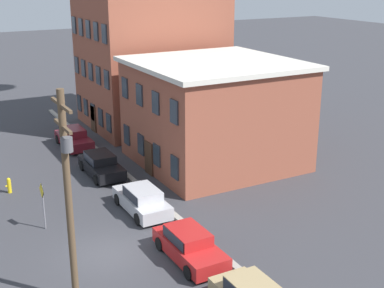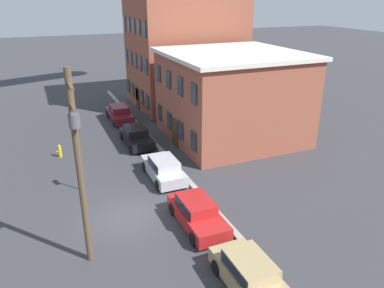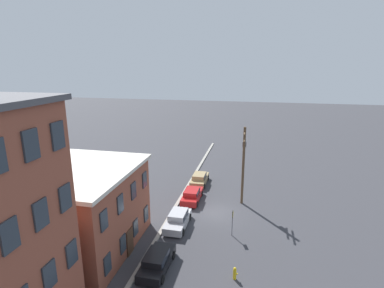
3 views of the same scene
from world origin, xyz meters
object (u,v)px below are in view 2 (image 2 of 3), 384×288
Objects in this scene: utility_pole at (79,161)px; fire_hydrant at (60,151)px; car_red at (197,212)px; car_maroon at (120,113)px; car_black at (136,136)px; caution_sign at (78,165)px; car_silver at (164,168)px; car_tan at (251,275)px.

fire_hydrant is at bearing -179.04° from utility_pole.
car_red is 4.58× the size of fire_hydrant.
car_maroon is 6.53m from car_black.
car_black is 7.94m from caution_sign.
utility_pole reaches higher than caution_sign.
car_silver is 1.71× the size of caution_sign.
car_silver is at bearing -0.34° from car_maroon.
car_maroon is at bearing 178.66° from car_black.
fire_hydrant is (0.20, -5.87, -0.27)m from car_black.
car_red reaches higher than fire_hydrant.
car_black reaches higher than fire_hydrant.
car_silver reaches higher than fire_hydrant.
utility_pole is at bearing 0.96° from fire_hydrant.
caution_sign reaches higher than car_maroon.
car_tan reaches higher than fire_hydrant.
car_red is 8.14m from caution_sign.
caution_sign is at bearing -155.30° from car_tan.
car_black is 1.00× the size of car_tan.
car_maroon is 23.85m from car_tan.
car_tan is at bearing 52.10° from utility_pole.
utility_pole is at bearing -16.67° from car_maroon.
car_maroon and car_silver have the same top height.
fire_hydrant is (6.73, -6.02, -0.27)m from car_maroon.
car_maroon is at bearing 179.33° from car_red.
caution_sign is 0.29× the size of utility_pole.
utility_pole reaches higher than car_red.
car_red and car_tan have the same top height.
car_tan is (10.85, -0.02, 0.00)m from car_silver.
car_tan is at bearing -0.23° from car_maroon.
car_tan is at bearing 0.19° from car_black.
car_black and car_silver have the same top height.
car_maroon is at bearing 163.33° from utility_pole.
car_silver is (6.48, 0.07, 0.00)m from car_black.
utility_pole reaches higher than car_silver.
car_maroon is 9.03m from fire_hydrant.
car_silver is 10.85m from car_tan.
car_black is at bearing -179.35° from car_silver.
car_maroon is 1.00× the size of car_red.
car_red is 1.71× the size of caution_sign.
car_red is 1.00× the size of car_tan.
car_red is 7.02m from utility_pole.
car_red is at bearing 25.83° from fire_hydrant.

